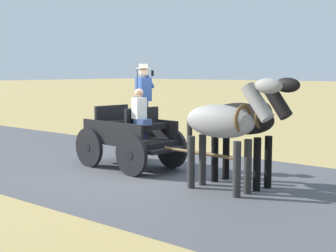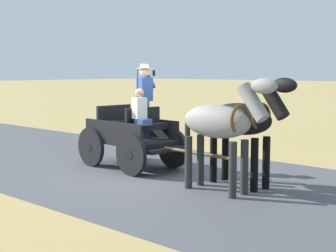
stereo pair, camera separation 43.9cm
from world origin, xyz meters
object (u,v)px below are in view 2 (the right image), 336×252
object	(u,v)px
horse_near_side	(244,122)
horse_drawn_carriage	(134,134)
horse_off_side	(221,124)
traffic_cone	(140,137)

from	to	relation	value
horse_near_side	horse_drawn_carriage	bearing A→B (deg)	-87.35
horse_drawn_carriage	horse_near_side	distance (m)	3.09
horse_drawn_carriage	horse_near_side	bearing A→B (deg)	92.65
horse_off_side	traffic_cone	world-z (taller)	horse_off_side
horse_drawn_carriage	horse_near_side	size ratio (longest dim) A/B	2.04
traffic_cone	horse_off_side	bearing A→B (deg)	59.05
horse_drawn_carriage	traffic_cone	world-z (taller)	horse_drawn_carriage
horse_near_side	horse_off_side	size ratio (longest dim) A/B	1.00
horse_drawn_carriage	horse_off_side	world-z (taller)	horse_drawn_carriage
horse_near_side	traffic_cone	distance (m)	6.27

